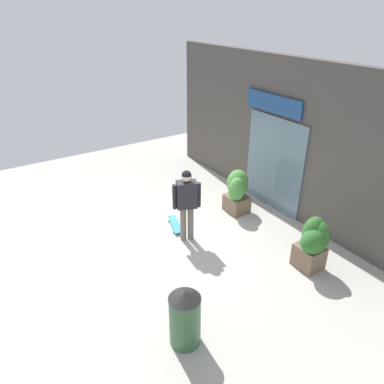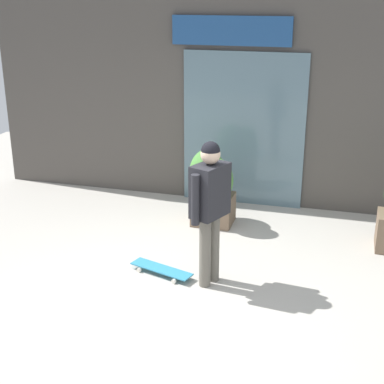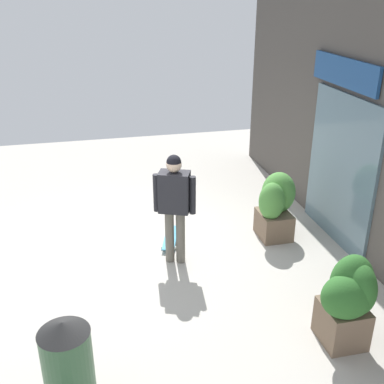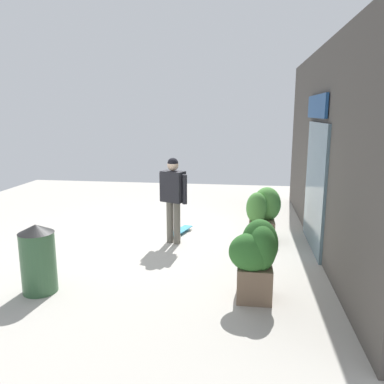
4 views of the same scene
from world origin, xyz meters
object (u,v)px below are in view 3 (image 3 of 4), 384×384
at_px(trash_bin, 68,364).
at_px(skateboard, 171,238).
at_px(skateboarder, 174,199).
at_px(planter_box_right, 275,204).
at_px(planter_box_left, 349,297).

bearing_deg(trash_bin, skateboard, 152.26).
relative_size(skateboarder, planter_box_right, 1.57).
height_order(skateboard, trash_bin, trash_bin).
bearing_deg(planter_box_right, skateboarder, -76.82).
bearing_deg(planter_box_right, planter_box_left, -4.23).
xyz_separation_m(skateboarder, planter_box_right, (-0.40, 1.70, -0.45)).
relative_size(skateboard, trash_bin, 0.82).
bearing_deg(trash_bin, skateboarder, 147.28).
relative_size(planter_box_left, trash_bin, 1.13).
relative_size(skateboarder, planter_box_left, 1.50).
height_order(planter_box_left, trash_bin, planter_box_left).
bearing_deg(skateboard, trash_bin, 169.53).
distance_m(planter_box_left, trash_bin, 3.00).
distance_m(skateboarder, skateboard, 1.11).
distance_m(planter_box_left, planter_box_right, 2.52).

